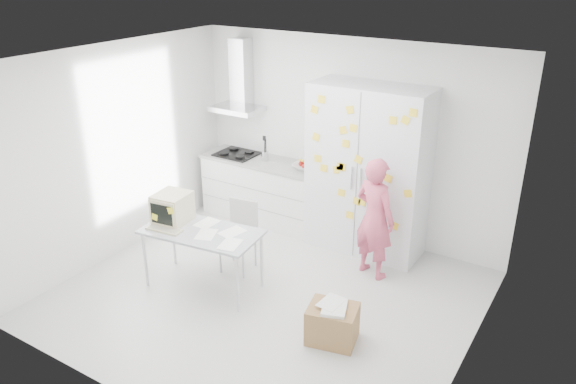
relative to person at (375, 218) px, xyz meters
The scene contains 10 objects.
floor 1.57m from the person, 126.77° to the right, with size 4.50×4.00×0.02m, color silver.
walls 1.08m from the person, 155.19° to the right, with size 4.52×4.01×2.70m.
ceiling 2.38m from the person, 126.77° to the right, with size 4.50×4.00×0.02m, color white.
counter_run 2.13m from the person, 163.46° to the left, with size 1.84×0.63×1.28m.
range_hood 2.85m from the person, 163.42° to the left, with size 0.70×0.48×1.01m.
tall_cabinet 0.77m from the person, 122.91° to the left, with size 1.50×0.68×2.20m.
person is the anchor object (origin of this frame).
desk 2.26m from the person, 144.84° to the right, with size 1.43×0.84×1.08m.
chair 1.65m from the person, 153.96° to the right, with size 0.45×0.45×0.88m.
cardboard_box 1.53m from the person, 82.16° to the right, with size 0.56×0.49×0.43m.
Camera 1 is at (3.11, -4.54, 3.67)m, focal length 35.00 mm.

